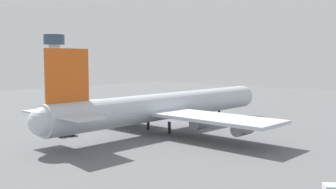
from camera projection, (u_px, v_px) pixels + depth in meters
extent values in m
plane|color=slate|center=(168.00, 130.00, 95.95)|extent=(288.66, 288.66, 0.00)
cylinder|color=silver|center=(168.00, 106.00, 95.42)|extent=(66.40, 6.30, 6.30)
sphere|color=silver|center=(242.00, 96.00, 119.77)|extent=(6.17, 6.17, 6.17)
sphere|color=silver|center=(43.00, 122.00, 71.07)|extent=(5.35, 5.35, 5.35)
cube|color=#D85919|center=(67.00, 75.00, 74.23)|extent=(9.30, 0.50, 10.07)
cube|color=silver|center=(78.00, 117.00, 70.52)|extent=(5.98, 9.44, 0.36)
cube|color=silver|center=(48.00, 112.00, 77.29)|extent=(5.98, 9.44, 0.36)
cube|color=silver|center=(214.00, 118.00, 82.21)|extent=(11.29, 28.46, 0.70)
cube|color=silver|center=(114.00, 106.00, 103.93)|extent=(11.29, 28.46, 0.70)
cylinder|color=gray|center=(201.00, 123.00, 85.97)|extent=(5.04, 2.64, 2.64)
cylinder|color=gray|center=(243.00, 129.00, 78.87)|extent=(5.04, 2.64, 2.64)
cylinder|color=gray|center=(128.00, 113.00, 101.94)|extent=(5.04, 2.64, 2.64)
cylinder|color=gray|center=(102.00, 109.00, 109.04)|extent=(5.04, 2.64, 2.64)
cylinder|color=black|center=(219.00, 115.00, 111.41)|extent=(0.70, 0.70, 2.70)
cylinder|color=black|center=(169.00, 128.00, 91.06)|extent=(0.70, 0.70, 2.70)
cylinder|color=black|center=(148.00, 124.00, 95.72)|extent=(0.70, 0.70, 2.70)
cube|color=silver|center=(60.00, 130.00, 87.48)|extent=(2.10, 2.39, 2.08)
cube|color=#2D5193|center=(69.00, 132.00, 88.16)|extent=(3.45, 3.16, 0.92)
cylinder|color=black|center=(60.00, 134.00, 88.67)|extent=(0.88, 0.66, 0.85)
cylinder|color=black|center=(61.00, 135.00, 86.57)|extent=(0.88, 0.66, 0.85)
cylinder|color=black|center=(72.00, 133.00, 89.45)|extent=(0.88, 0.66, 0.85)
cylinder|color=black|center=(73.00, 135.00, 87.35)|extent=(0.88, 0.66, 0.85)
cone|color=orange|center=(247.00, 115.00, 118.16)|extent=(0.42, 0.42, 0.60)
cylinder|color=silver|center=(55.00, 69.00, 199.77)|extent=(5.43, 5.43, 24.22)
cylinder|color=#334756|center=(54.00, 40.00, 198.46)|extent=(10.32, 10.32, 4.99)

